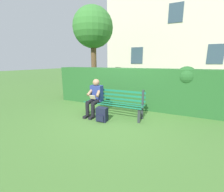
# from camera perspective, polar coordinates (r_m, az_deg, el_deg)

# --- Properties ---
(ground) EXTENTS (60.00, 60.00, 0.00)m
(ground) POSITION_cam_1_polar(r_m,az_deg,el_deg) (4.83, 0.50, -7.66)
(ground) COLOR #477533
(park_bench) EXTENTS (1.92, 0.50, 0.89)m
(park_bench) POSITION_cam_1_polar(r_m,az_deg,el_deg) (4.77, 0.94, -2.28)
(park_bench) COLOR #2D3338
(park_bench) RESTS_ON ground
(person_seated) EXTENTS (0.44, 0.73, 1.16)m
(person_seated) POSITION_cam_1_polar(r_m,az_deg,el_deg) (4.85, -6.54, -0.13)
(person_seated) COLOR navy
(person_seated) RESTS_ON ground
(hedge_backdrop) EXTENTS (6.19, 0.78, 1.56)m
(hedge_backdrop) POSITION_cam_1_polar(r_m,az_deg,el_deg) (5.78, 7.55, 3.46)
(hedge_backdrop) COLOR #265B28
(hedge_backdrop) RESTS_ON ground
(tree) EXTENTS (2.25, 2.14, 4.57)m
(tree) POSITION_cam_1_polar(r_m,az_deg,el_deg) (8.91, -7.59, 23.85)
(tree) COLOR brown
(tree) RESTS_ON ground
(building_facade) EXTENTS (9.99, 3.26, 7.77)m
(building_facade) POSITION_cam_1_polar(r_m,az_deg,el_deg) (13.24, 23.07, 21.37)
(building_facade) COLOR beige
(building_facade) RESTS_ON ground
(backpack) EXTENTS (0.31, 0.27, 0.42)m
(backpack) POSITION_cam_1_polar(r_m,az_deg,el_deg) (4.38, -3.84, -7.06)
(backpack) COLOR #191E33
(backpack) RESTS_ON ground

